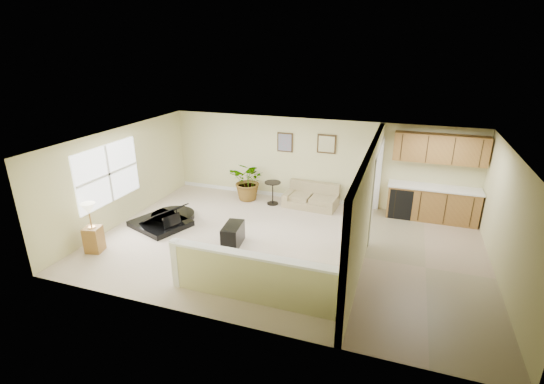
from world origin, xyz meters
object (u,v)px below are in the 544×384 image
(palm_plant, at_px, (249,181))
(lamp_stand, at_px, (92,231))
(accent_table, at_px, (273,190))
(loveseat, at_px, (311,195))
(piano, at_px, (160,205))
(small_plant, at_px, (357,209))
(piano_bench, at_px, (233,235))

(palm_plant, bearing_deg, lamp_stand, -117.14)
(accent_table, bearing_deg, loveseat, 12.29)
(piano, relative_size, palm_plant, 1.55)
(piano, relative_size, small_plant, 3.50)
(piano, height_order, accent_table, piano)
(accent_table, xyz_separation_m, lamp_stand, (-2.93, -4.06, 0.06))
(piano_bench, distance_m, lamp_stand, 3.18)
(piano_bench, distance_m, loveseat, 3.19)
(accent_table, xyz_separation_m, palm_plant, (-0.79, 0.10, 0.16))
(lamp_stand, bearing_deg, piano_bench, 24.94)
(loveseat, height_order, small_plant, loveseat)
(piano, distance_m, piano_bench, 2.32)
(accent_table, relative_size, small_plant, 1.28)
(piano_bench, xyz_separation_m, loveseat, (1.17, 2.97, 0.08))
(accent_table, bearing_deg, lamp_stand, -125.80)
(accent_table, distance_m, palm_plant, 0.82)
(loveseat, relative_size, small_plant, 2.92)
(piano_bench, height_order, lamp_stand, lamp_stand)
(piano, height_order, lamp_stand, piano)
(piano, xyz_separation_m, accent_table, (2.32, 2.29, -0.09))
(palm_plant, height_order, small_plant, palm_plant)
(piano, relative_size, loveseat, 1.20)
(accent_table, bearing_deg, palm_plant, 172.46)
(piano_bench, xyz_separation_m, accent_table, (0.05, 2.72, 0.19))
(small_plant, distance_m, lamp_stand, 6.70)
(small_plant, bearing_deg, piano_bench, -134.33)
(piano, xyz_separation_m, lamp_stand, (-0.61, -1.77, -0.03))
(piano, bearing_deg, accent_table, 64.84)
(accent_table, distance_m, lamp_stand, 5.00)
(palm_plant, bearing_deg, piano_bench, -75.37)
(piano_bench, relative_size, small_plant, 1.40)
(loveseat, relative_size, lamp_stand, 1.33)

